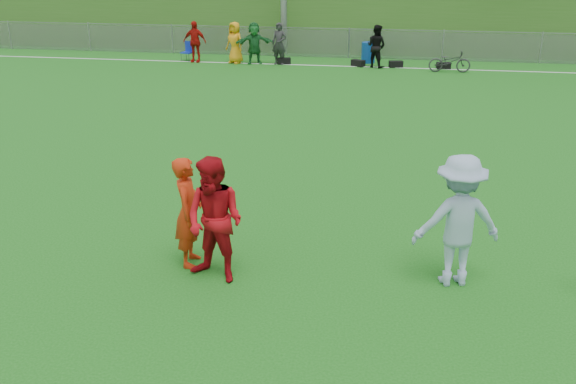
% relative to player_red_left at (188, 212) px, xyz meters
% --- Properties ---
extents(ground, '(120.00, 120.00, 0.00)m').
position_rel_player_red_left_xyz_m(ground, '(1.10, -0.46, -0.89)').
color(ground, '#155A12').
rests_on(ground, ground).
extents(sideline_far, '(60.00, 0.10, 0.01)m').
position_rel_player_red_left_xyz_m(sideline_far, '(1.10, 17.54, -0.89)').
color(sideline_far, white).
rests_on(sideline_far, ground).
extents(fence, '(58.00, 0.06, 1.30)m').
position_rel_player_red_left_xyz_m(fence, '(1.10, 19.54, -0.24)').
color(fence, gray).
rests_on(fence, ground).
extents(berm, '(120.00, 18.00, 3.00)m').
position_rel_player_red_left_xyz_m(berm, '(1.10, 30.54, 0.61)').
color(berm, '#255518').
rests_on(berm, ground).
extents(spectator_row, '(8.60, 1.01, 1.69)m').
position_rel_player_red_left_xyz_m(spectator_row, '(-2.06, 17.54, -0.04)').
color(spectator_row, '#B3110C').
rests_on(spectator_row, ground).
extents(gear_bags, '(7.10, 0.54, 0.26)m').
position_rel_player_red_left_xyz_m(gear_bags, '(2.10, 17.64, -0.76)').
color(gear_bags, black).
rests_on(gear_bags, ground).
extents(player_red_left, '(0.49, 0.69, 1.78)m').
position_rel_player_red_left_xyz_m(player_red_left, '(0.00, 0.00, 0.00)').
color(player_red_left, red).
rests_on(player_red_left, ground).
extents(player_red_center, '(1.13, 1.00, 1.94)m').
position_rel_player_red_left_xyz_m(player_red_center, '(0.55, -0.43, 0.08)').
color(player_red_center, '#AA0B13').
rests_on(player_red_center, ground).
extents(player_blue, '(1.45, 1.05, 2.03)m').
position_rel_player_red_left_xyz_m(player_blue, '(4.10, 0.04, 0.12)').
color(player_blue, '#96B3D0').
rests_on(player_blue, ground).
extents(recycling_bin, '(0.73, 0.73, 0.85)m').
position_rel_player_red_left_xyz_m(recycling_bin, '(2.00, 18.54, -0.47)').
color(recycling_bin, '#0D3E94').
rests_on(recycling_bin, ground).
extents(camp_chair, '(0.55, 0.56, 0.80)m').
position_rel_player_red_left_xyz_m(camp_chair, '(-5.63, 17.74, -0.65)').
color(camp_chair, '#1028B3').
rests_on(camp_chair, ground).
extents(bicycle, '(1.62, 0.63, 0.84)m').
position_rel_player_red_left_xyz_m(bicycle, '(5.23, 16.94, -0.47)').
color(bicycle, '#2B2B2D').
rests_on(bicycle, ground).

